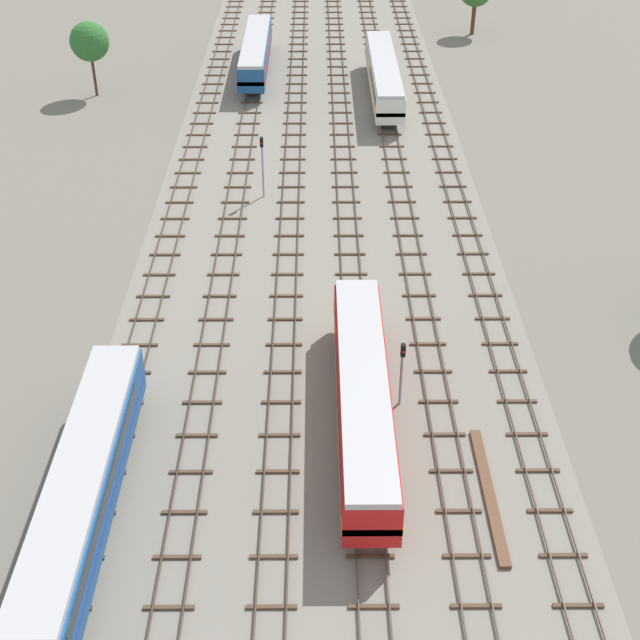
% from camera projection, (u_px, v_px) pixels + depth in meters
% --- Properties ---
extents(ground_plane, '(480.00, 480.00, 0.00)m').
position_uv_depth(ground_plane, '(318.00, 185.00, 79.04)').
color(ground_plane, slate).
extents(ballast_bed, '(27.85, 176.00, 0.01)m').
position_uv_depth(ballast_bed, '(318.00, 185.00, 79.04)').
color(ballast_bed, gray).
rests_on(ballast_bed, ground).
extents(track_far_left, '(2.40, 126.00, 0.29)m').
position_uv_depth(track_far_left, '(186.00, 179.00, 79.74)').
color(track_far_left, '#47382D').
rests_on(track_far_left, ground).
extents(track_left, '(2.40, 126.00, 0.29)m').
position_uv_depth(track_left, '(239.00, 179.00, 79.76)').
color(track_left, '#47382D').
rests_on(track_left, ground).
extents(track_centre_left, '(2.40, 126.00, 0.29)m').
position_uv_depth(track_centre_left, '(292.00, 179.00, 79.78)').
color(track_centre_left, '#47382D').
rests_on(track_centre_left, ground).
extents(track_centre, '(2.40, 126.00, 0.29)m').
position_uv_depth(track_centre, '(345.00, 179.00, 79.80)').
color(track_centre, '#47382D').
rests_on(track_centre, ground).
extents(track_centre_right, '(2.40, 126.00, 0.29)m').
position_uv_depth(track_centre_right, '(398.00, 179.00, 79.83)').
color(track_centre_right, '#47382D').
rests_on(track_centre_right, ground).
extents(track_right, '(2.40, 126.00, 0.29)m').
position_uv_depth(track_right, '(451.00, 179.00, 79.85)').
color(track_right, '#47382D').
rests_on(track_right, ground).
extents(diesel_railcar_far_left_nearest, '(2.96, 20.50, 3.80)m').
position_uv_depth(diesel_railcar_far_left_nearest, '(83.00, 487.00, 44.22)').
color(diesel_railcar_far_left_nearest, '#194C8C').
rests_on(diesel_railcar_far_left_nearest, ground).
extents(diesel_railcar_centre_near, '(2.96, 20.50, 3.80)m').
position_uv_depth(diesel_railcar_centre_near, '(363.00, 394.00, 50.30)').
color(diesel_railcar_centre_near, red).
rests_on(diesel_railcar_centre_near, ground).
extents(passenger_coach_centre_right_mid, '(2.96, 22.00, 3.80)m').
position_uv_depth(passenger_coach_centre_right_mid, '(384.00, 74.00, 96.02)').
color(passenger_coach_centre_right_mid, white).
rests_on(passenger_coach_centre_right_mid, ground).
extents(diesel_railcar_left_midfar, '(2.96, 20.50, 3.80)m').
position_uv_depth(diesel_railcar_left_midfar, '(256.00, 51.00, 102.67)').
color(diesel_railcar_left_midfar, '#194C8C').
rests_on(diesel_railcar_left_midfar, ground).
extents(signal_post_nearest, '(0.28, 0.47, 4.59)m').
position_uv_depth(signal_post_nearest, '(402.00, 365.00, 52.01)').
color(signal_post_nearest, gray).
rests_on(signal_post_nearest, ground).
extents(signal_post_near, '(0.28, 0.47, 5.57)m').
position_uv_depth(signal_post_near, '(262.00, 159.00, 75.13)').
color(signal_post_near, gray).
rests_on(signal_post_near, ground).
extents(lineside_tree_1, '(4.17, 4.17, 8.03)m').
position_uv_depth(lineside_tree_1, '(89.00, 42.00, 94.70)').
color(lineside_tree_1, '#4C331E').
rests_on(lineside_tree_1, ground).
extents(spare_rail_bundle, '(0.60, 10.00, 0.24)m').
position_uv_depth(spare_rail_bundle, '(489.00, 494.00, 47.27)').
color(spare_rail_bundle, brown).
rests_on(spare_rail_bundle, ground).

